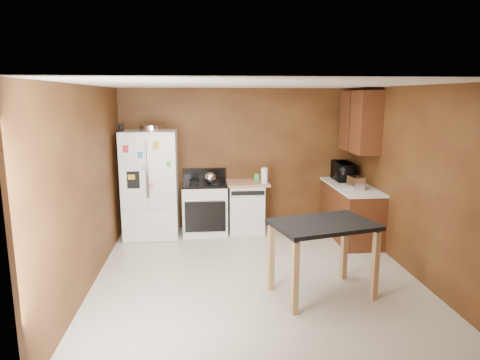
{
  "coord_description": "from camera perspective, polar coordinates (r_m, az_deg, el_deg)",
  "views": [
    {
      "loc": [
        -0.7,
        -5.32,
        2.36
      ],
      "look_at": [
        -0.13,
        0.85,
        1.14
      ],
      "focal_mm": 32.0,
      "sensor_mm": 36.0,
      "label": 1
    }
  ],
  "objects": [
    {
      "name": "ceiling",
      "position": [
        5.37,
        2.24,
        12.6
      ],
      "size": [
        4.5,
        4.5,
        0.0
      ],
      "primitive_type": "plane",
      "rotation": [
        3.14,
        0.0,
        0.0
      ],
      "color": "white",
      "rests_on": "ground"
    },
    {
      "name": "gas_range",
      "position": [
        7.49,
        -4.69,
        -3.6
      ],
      "size": [
        0.76,
        0.68,
        1.1
      ],
      "color": "white",
      "rests_on": "ground"
    },
    {
      "name": "green_canister",
      "position": [
        7.55,
        2.28,
        0.35
      ],
      "size": [
        0.12,
        0.12,
        0.12
      ],
      "primitive_type": "cylinder",
      "rotation": [
        0.0,
        0.0,
        -0.13
      ],
      "color": "#47B954",
      "rests_on": "dishwasher"
    },
    {
      "name": "wall_back",
      "position": [
        7.68,
        -0.03,
        2.81
      ],
      "size": [
        4.2,
        0.0,
        4.2
      ],
      "primitive_type": "plane",
      "rotation": [
        1.57,
        0.0,
        0.0
      ],
      "color": "brown",
      "rests_on": "ground"
    },
    {
      "name": "refrigerator",
      "position": [
        7.38,
        -11.83,
        -0.53
      ],
      "size": [
        0.9,
        0.8,
        1.8
      ],
      "color": "white",
      "rests_on": "ground"
    },
    {
      "name": "island",
      "position": [
        5.16,
        11.01,
        -7.11
      ],
      "size": [
        1.32,
        1.04,
        0.91
      ],
      "color": "black",
      "rests_on": "ground"
    },
    {
      "name": "pen_cup",
      "position": [
        7.26,
        -15.59,
        6.77
      ],
      "size": [
        0.08,
        0.08,
        0.12
      ],
      "primitive_type": "cylinder",
      "color": "black",
      "rests_on": "refrigerator"
    },
    {
      "name": "wall_front",
      "position": [
        3.34,
        7.19,
        -8.4
      ],
      "size": [
        4.2,
        0.0,
        4.2
      ],
      "primitive_type": "plane",
      "rotation": [
        -1.57,
        0.0,
        0.0
      ],
      "color": "brown",
      "rests_on": "ground"
    },
    {
      "name": "wall_left",
      "position": [
        5.61,
        -19.65,
        -0.95
      ],
      "size": [
        0.0,
        4.5,
        4.5
      ],
      "primitive_type": "plane",
      "rotation": [
        1.57,
        0.0,
        1.57
      ],
      "color": "brown",
      "rests_on": "ground"
    },
    {
      "name": "microwave",
      "position": [
        7.75,
        13.59,
        1.07
      ],
      "size": [
        0.37,
        0.54,
        0.3
      ],
      "primitive_type": "imported",
      "rotation": [
        0.0,
        0.0,
        1.55
      ],
      "color": "black",
      "rests_on": "right_cabinets"
    },
    {
      "name": "wall_right",
      "position": [
        6.11,
        22.05,
        -0.17
      ],
      "size": [
        0.0,
        4.5,
        4.5
      ],
      "primitive_type": "plane",
      "rotation": [
        1.57,
        0.0,
        -1.57
      ],
      "color": "brown",
      "rests_on": "ground"
    },
    {
      "name": "dishwasher",
      "position": [
        7.56,
        0.78,
        -3.51
      ],
      "size": [
        0.78,
        0.63,
        0.89
      ],
      "color": "white",
      "rests_on": "ground"
    },
    {
      "name": "roasting_pan",
      "position": [
        7.25,
        -11.76,
        6.83
      ],
      "size": [
        0.37,
        0.37,
        0.09
      ],
      "primitive_type": "cylinder",
      "color": "silver",
      "rests_on": "refrigerator"
    },
    {
      "name": "floor",
      "position": [
        5.86,
        2.05,
        -12.63
      ],
      "size": [
        4.5,
        4.5,
        0.0
      ],
      "primitive_type": "plane",
      "color": "beige",
      "rests_on": "ground"
    },
    {
      "name": "kettle",
      "position": [
        7.28,
        -4.02,
        0.3
      ],
      "size": [
        0.2,
        0.2,
        0.2
      ],
      "primitive_type": "sphere",
      "color": "silver",
      "rests_on": "gas_range"
    },
    {
      "name": "paper_towel",
      "position": [
        7.33,
        3.26,
        0.58
      ],
      "size": [
        0.12,
        0.12,
        0.27
      ],
      "primitive_type": "cylinder",
      "rotation": [
        0.0,
        0.0,
        -0.1
      ],
      "color": "white",
      "rests_on": "dishwasher"
    },
    {
      "name": "toaster",
      "position": [
        7.06,
        15.19,
        -0.38
      ],
      "size": [
        0.21,
        0.3,
        0.2
      ],
      "primitive_type": "cube",
      "rotation": [
        0.0,
        0.0,
        0.16
      ],
      "color": "silver",
      "rests_on": "right_cabinets"
    },
    {
      "name": "right_cabinets",
      "position": [
        7.4,
        14.85,
        -0.57
      ],
      "size": [
        0.63,
        1.58,
        2.45
      ],
      "color": "#5C2C19",
      "rests_on": "ground"
    }
  ]
}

